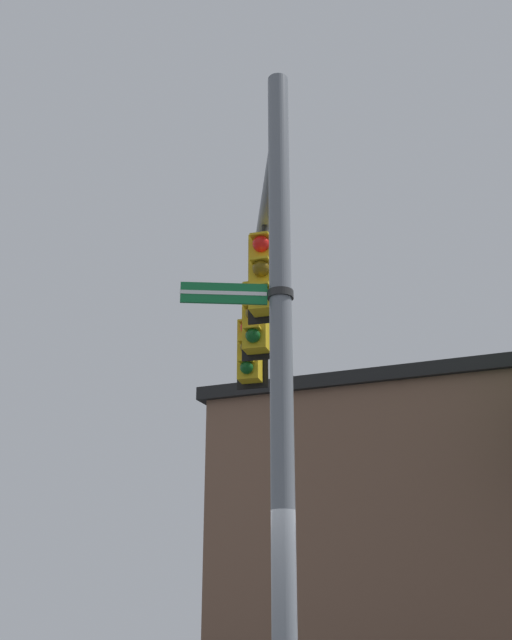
% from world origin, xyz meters
% --- Properties ---
extents(signal_pole, '(0.23, 0.23, 7.30)m').
position_xyz_m(signal_pole, '(0.00, 0.00, 3.65)').
color(signal_pole, slate).
rests_on(signal_pole, ground).
extents(mast_arm, '(2.03, 5.29, 0.18)m').
position_xyz_m(mast_arm, '(0.93, -2.61, 6.53)').
color(mast_arm, slate).
extents(traffic_light_nearest_pole, '(0.54, 0.49, 1.31)m').
position_xyz_m(traffic_light_nearest_pole, '(0.65, -1.80, 5.74)').
color(traffic_light_nearest_pole, black).
extents(traffic_light_mid_inner, '(0.54, 0.49, 1.31)m').
position_xyz_m(traffic_light_mid_inner, '(1.17, -3.26, 5.74)').
color(traffic_light_mid_inner, black).
extents(traffic_light_mid_outer, '(0.54, 0.49, 1.31)m').
position_xyz_m(traffic_light_mid_outer, '(1.69, -4.73, 5.74)').
color(traffic_light_mid_outer, black).
extents(street_name_sign, '(1.09, 0.49, 0.22)m').
position_xyz_m(street_name_sign, '(0.28, 0.10, 4.64)').
color(street_name_sign, '#147238').
extents(storefront_building, '(11.12, 9.07, 6.51)m').
position_xyz_m(storefront_building, '(-1.32, -12.32, 3.27)').
color(storefront_building, brown).
rests_on(storefront_building, ground).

